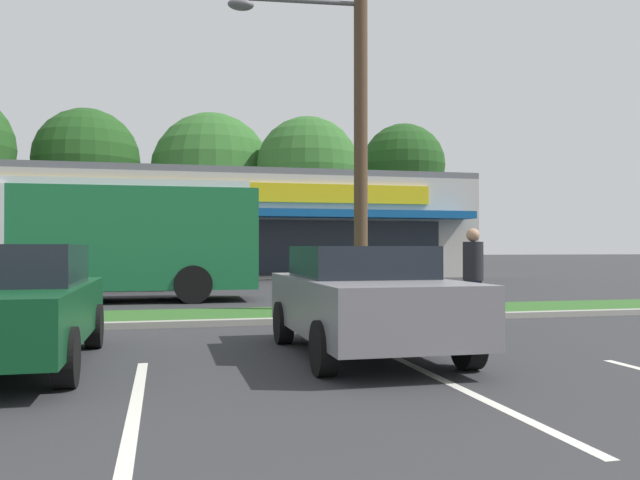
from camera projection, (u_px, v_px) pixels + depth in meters
grass_median at (246, 315)px, 13.56m from camera, size 56.00×2.20×0.12m
curb_lip at (254, 322)px, 12.37m from camera, size 56.00×0.24×0.12m
parking_stripe_1 at (135, 408)px, 5.95m from camera, size 0.12×4.80×0.01m
parking_stripe_2 at (459, 388)px, 6.83m from camera, size 0.12×4.80×0.01m
storefront_building at (193, 226)px, 34.74m from camera, size 27.31×12.93×5.15m
tree_mid_left at (86, 161)px, 43.15m from camera, size 6.88×6.88×10.62m
tree_mid at (211, 173)px, 45.51m from camera, size 8.29×8.29×10.80m
tree_mid_right at (308, 169)px, 43.27m from camera, size 6.80×6.80×10.09m
tree_right at (404, 166)px, 48.72m from camera, size 6.16×6.16×10.66m
utility_pole at (354, 83)px, 14.26m from camera, size 3.05×2.40×9.42m
city_bus at (39, 236)px, 17.42m from camera, size 11.49×2.85×3.25m
car_2 at (6, 304)px, 8.04m from camera, size 2.01×4.52×1.50m
car_3 at (120, 267)px, 22.44m from camera, size 4.51×1.99×1.59m
car_5 at (364, 298)px, 8.97m from camera, size 2.00×4.20×1.48m
pedestrian_near_bench at (473, 279)px, 11.73m from camera, size 0.36×0.36×1.81m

